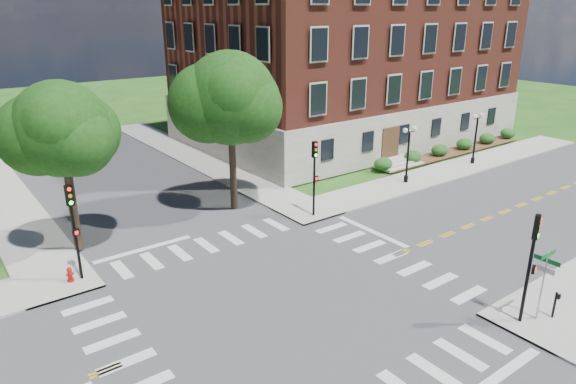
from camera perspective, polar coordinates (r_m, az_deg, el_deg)
ground at (r=23.78m, az=-0.67°, el=-11.97°), size 160.00×160.00×0.00m
road_ew at (r=23.78m, az=-0.67°, el=-11.96°), size 90.00×12.00×0.01m
road_ns at (r=23.77m, az=-0.67°, el=-11.96°), size 12.00×90.00×0.01m
sidewalk_ne at (r=43.65m, az=3.73°, el=3.14°), size 34.00×34.00×0.12m
crosswalk_east at (r=28.08m, az=11.37°, el=-7.11°), size 2.20×10.20×0.02m
stop_bar_east at (r=30.97m, az=9.28°, el=-4.34°), size 0.40×5.50×0.00m
main_building at (r=52.69m, az=6.52°, el=15.09°), size 30.60×22.40×16.50m
shrub_row at (r=49.06m, az=17.71°, el=4.03°), size 18.00×2.00×1.30m
tree_c at (r=28.32m, az=-23.90°, el=6.38°), size 4.89×4.89×9.13m
tree_d at (r=32.14m, az=-6.45°, el=10.29°), size 5.78×5.78×10.08m
traffic_signal_se at (r=22.85m, az=25.46°, el=-6.37°), size 0.38×0.46×4.80m
traffic_signal_ne at (r=31.60m, az=2.96°, el=2.57°), size 0.32×0.36×4.80m
traffic_signal_nw at (r=25.96m, az=-22.76°, el=-2.91°), size 0.37×0.42×4.80m
twin_lamp_west at (r=39.10m, az=13.20°, el=4.43°), size 1.36×0.36×4.23m
twin_lamp_east at (r=45.70m, az=20.13°, el=5.92°), size 1.36×0.36×4.23m
street_sign_pole at (r=23.69m, az=26.64°, el=-8.01°), size 1.10×1.10×3.10m
push_button_post at (r=24.78m, az=27.57°, el=-10.92°), size 0.14×0.21×1.20m
fire_hydrant at (r=26.98m, az=-23.06°, el=-8.47°), size 0.35×0.35×0.75m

